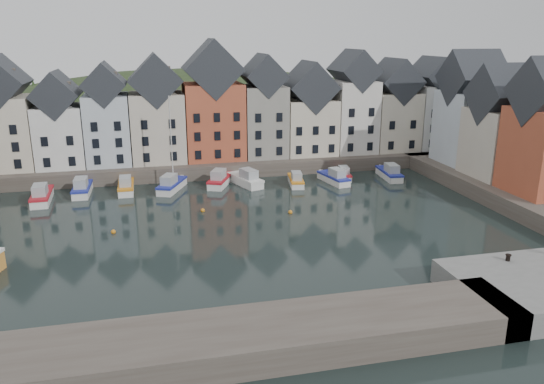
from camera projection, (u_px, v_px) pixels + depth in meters
name	position (u px, v px, depth m)	size (l,w,h in m)	color
ground	(248.00, 232.00, 56.50)	(260.00, 260.00, 0.00)	black
far_quay	(213.00, 161.00, 84.21)	(90.00, 16.00, 2.00)	#443B34
right_quay	(530.00, 193.00, 67.13)	(14.00, 54.00, 2.00)	#443B34
near_wall	(158.00, 351.00, 33.48)	(50.00, 6.00, 2.00)	#443B34
hillside	(201.00, 220.00, 113.87)	(153.60, 70.40, 64.00)	black
far_terrace	(234.00, 112.00, 80.80)	(72.37, 8.16, 17.78)	beige
right_terrace	(506.00, 125.00, 69.40)	(8.30, 24.25, 16.36)	#B3BDC6
mooring_buoys	(205.00, 218.00, 60.55)	(20.50, 5.50, 0.50)	orange
boat_a	(42.00, 196.00, 66.51)	(2.48, 7.08, 2.68)	silver
boat_b	(82.00, 188.00, 69.89)	(2.22, 6.82, 2.61)	silver
boat_c	(126.00, 186.00, 70.90)	(2.07, 6.52, 2.50)	silver
boat_d	(171.00, 185.00, 71.45)	(4.57, 7.00, 12.85)	silver
boat_e	(220.00, 180.00, 74.03)	(4.67, 7.12, 2.62)	silver
boat_f	(246.00, 180.00, 74.08)	(4.38, 7.26, 2.66)	silver
boat_g	(296.00, 180.00, 74.17)	(2.67, 5.95, 2.20)	silver
boat_h	(334.00, 178.00, 75.19)	(3.16, 6.60, 2.43)	silver
boat_i	(343.00, 174.00, 77.64)	(2.44, 5.63, 2.09)	silver
boat_j	(390.00, 173.00, 77.51)	(2.67, 6.80, 2.55)	silver
mooring_bollard	(508.00, 257.00, 44.40)	(0.48, 0.48, 0.56)	black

